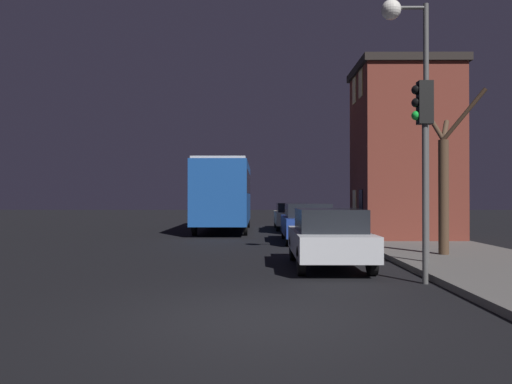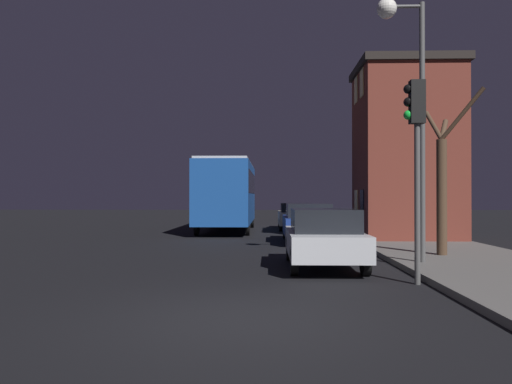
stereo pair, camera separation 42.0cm
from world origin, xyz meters
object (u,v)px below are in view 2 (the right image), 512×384
(traffic_light, at_px, (416,138))
(car_far_lane, at_px, (296,215))
(car_near_lane, at_px, (324,237))
(bus, at_px, (228,190))
(streetlamp, at_px, (404,67))
(bare_tree, at_px, (443,180))
(car_mid_lane, at_px, (308,222))

(traffic_light, bearing_deg, car_far_lane, 95.39)
(car_near_lane, relative_size, car_far_lane, 0.92)
(car_far_lane, bearing_deg, bus, -159.41)
(car_near_lane, bearing_deg, streetlamp, 0.60)
(streetlamp, relative_size, car_near_lane, 1.59)
(bus, bearing_deg, streetlamp, -66.96)
(streetlamp, bearing_deg, bus, 113.04)
(traffic_light, relative_size, bare_tree, 0.90)
(bare_tree, height_order, bus, bare_tree)
(traffic_light, bearing_deg, streetlamp, 80.31)
(bus, relative_size, car_near_lane, 2.13)
(streetlamp, bearing_deg, car_far_lane, 97.86)
(streetlamp, height_order, car_near_lane, streetlamp)
(bare_tree, height_order, car_near_lane, bare_tree)
(car_mid_lane, height_order, car_far_lane, car_mid_lane)
(bare_tree, bearing_deg, traffic_light, -115.53)
(bare_tree, bearing_deg, car_near_lane, -154.99)
(bus, relative_size, car_mid_lane, 2.01)
(streetlamp, distance_m, traffic_light, 3.24)
(bare_tree, distance_m, car_near_lane, 4.25)
(bus, distance_m, car_mid_lane, 7.48)
(car_near_lane, bearing_deg, car_mid_lane, 88.95)
(traffic_light, distance_m, bus, 16.66)
(streetlamp, xyz_separation_m, traffic_light, (-0.42, -2.43, -2.11))
(traffic_light, relative_size, car_near_lane, 1.00)
(car_near_lane, bearing_deg, car_far_lane, 89.87)
(traffic_light, distance_m, car_mid_lane, 9.83)
(bare_tree, xyz_separation_m, car_mid_lane, (-3.48, 5.36, -1.49))
(streetlamp, relative_size, car_mid_lane, 1.50)
(traffic_light, relative_size, car_far_lane, 0.91)
(traffic_light, relative_size, car_mid_lane, 0.94)
(bare_tree, distance_m, car_mid_lane, 6.56)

